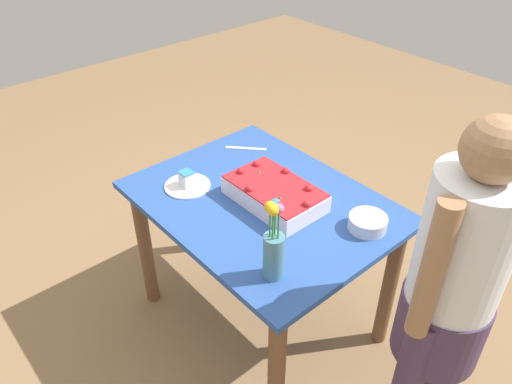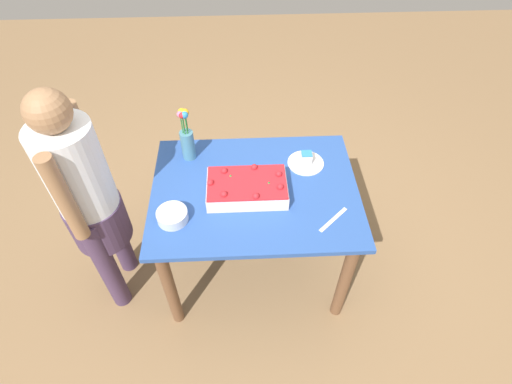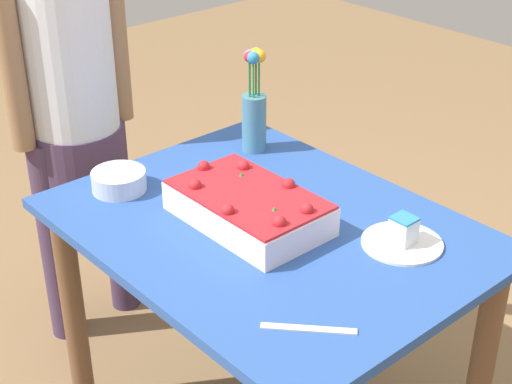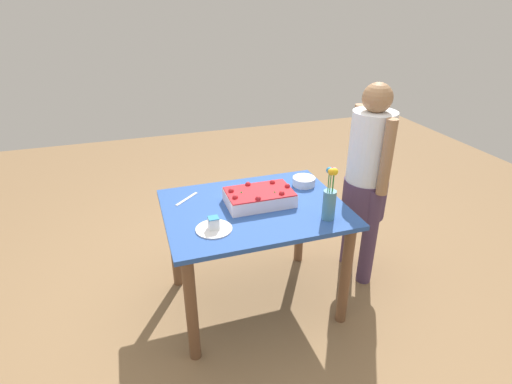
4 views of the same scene
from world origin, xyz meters
The scene contains 8 objects.
ground_plane centered at (0.00, 0.00, 0.00)m, with size 8.00×8.00×0.00m, color olive.
dining_table centered at (0.00, 0.00, 0.63)m, with size 1.15×0.88×0.77m.
sheet_cake centered at (0.04, 0.03, 0.82)m, with size 0.43×0.26×0.11m.
serving_plate_with_slice centered at (-0.31, -0.19, 0.80)m, with size 0.21×0.21×0.08m.
cake_knife centered at (-0.40, 0.24, 0.78)m, with size 0.21×0.02×0.00m, color silver.
flower_vase centered at (0.38, -0.28, 0.92)m, with size 0.08×0.08×0.34m.
fruit_bowl centered at (0.43, 0.20, 0.80)m, with size 0.16×0.16×0.06m, color silver.
person_standing centered at (0.87, 0.09, 0.85)m, with size 0.31×0.45×1.49m.
Camera 1 is at (1.34, -1.20, 2.09)m, focal length 35.00 mm.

